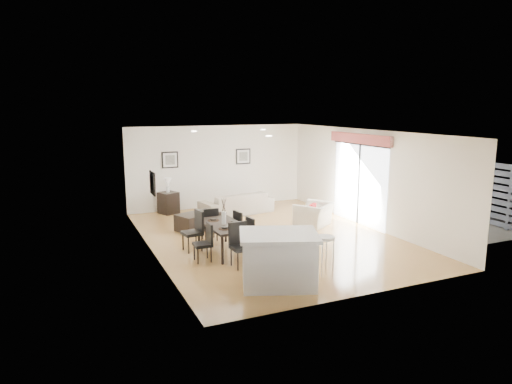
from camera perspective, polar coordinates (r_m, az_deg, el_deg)
name	(u,v)px	position (r m, az deg, el deg)	size (l,w,h in m)	color
ground	(269,237)	(11.83, 1.66, -5.65)	(8.00, 8.00, 0.00)	tan
wall_back	(218,166)	(15.19, -4.80, 3.20)	(6.00, 0.04, 2.70)	white
wall_front	(368,222)	(8.17, 13.85, -3.66)	(6.00, 0.04, 2.70)	white
wall_left	(150,195)	(10.60, -13.11, -0.34)	(0.04, 8.00, 2.70)	white
wall_right	(367,178)	(13.08, 13.66, 1.70)	(0.04, 8.00, 2.70)	white
ceiling	(270,132)	(11.36, 1.74, 7.53)	(6.00, 8.00, 0.02)	white
sofa	(237,203)	(14.27, -2.45, -1.41)	(2.29, 0.90, 0.67)	gray
armchair	(314,215)	(12.93, 7.25, -2.81)	(1.00, 0.87, 0.65)	beige
courtyard_plant_a	(460,213)	(14.34, 24.13, -2.39)	(0.56, 0.48, 0.62)	#3A5825
courtyard_plant_b	(423,200)	(15.73, 20.15, -0.99)	(0.35, 0.35, 0.63)	#3A5825
dining_table	(224,227)	(10.51, -4.02, -4.37)	(0.87, 1.64, 0.67)	black
dining_chair_wnear	(206,240)	(10.00, -6.32, -6.00)	(0.38, 0.38, 0.84)	black
dining_chair_wfar	(195,228)	(10.74, -7.60, -4.52)	(0.48, 0.48, 0.94)	black
dining_chair_enear	(254,233)	(10.37, -0.27, -5.21)	(0.41, 0.41, 0.87)	black
dining_chair_efar	(241,226)	(11.09, -1.90, -4.25)	(0.44, 0.44, 0.84)	black
dining_chair_head	(240,242)	(9.63, -2.03, -6.25)	(0.45, 0.45, 0.94)	black
dining_chair_foot	(210,222)	(11.46, -5.72, -3.81)	(0.40, 0.40, 0.84)	black
vase	(224,213)	(10.42, -4.04, -2.59)	(0.66, 1.07, 0.61)	white
coffee_table	(198,221)	(12.60, -7.28, -3.64)	(1.13, 0.68, 0.45)	black
side_table	(168,203)	(14.56, -10.88, -1.33)	(0.51, 0.51, 0.68)	black
table_lamp	(168,183)	(14.44, -10.97, 1.09)	(0.23, 0.23, 0.44)	white
cushion	(313,209)	(12.76, 7.13, -2.10)	(0.29, 0.09, 0.29)	#A51516
kitchen_island	(279,259)	(8.64, 2.85, -8.35)	(1.75, 1.56, 1.01)	silver
bar_stool	(325,242)	(9.05, 8.58, -6.22)	(0.38, 0.38, 0.83)	silver
framed_print_back_left	(170,160)	(14.69, -10.71, 3.97)	(0.52, 0.04, 0.52)	black
framed_print_back_right	(243,156)	(15.44, -1.61, 4.47)	(0.52, 0.04, 0.52)	black
framed_print_left_wall	(153,183)	(10.36, -12.81, 1.10)	(0.04, 0.52, 0.52)	black
sliding_door	(359,166)	(13.24, 12.79, 3.23)	(0.12, 2.70, 2.57)	white
courtyard	(429,181)	(15.85, 20.83, 1.29)	(6.00, 6.00, 2.00)	gray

